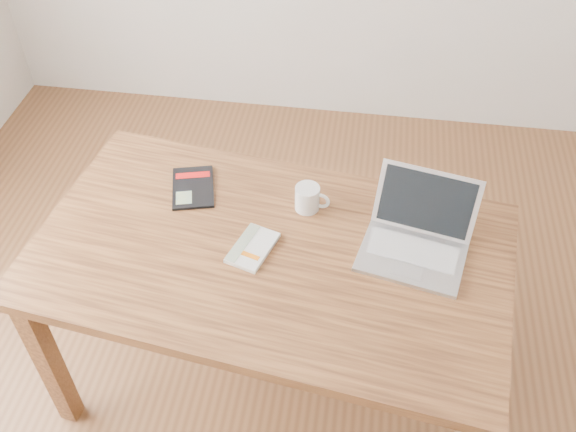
# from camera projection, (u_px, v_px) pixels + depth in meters

# --- Properties ---
(room) EXTENTS (4.04, 4.04, 2.70)m
(room) POSITION_uv_depth(u_px,v_px,m) (291.00, 128.00, 1.50)
(room) COLOR brown
(room) RESTS_ON ground
(desk) EXTENTS (1.62, 1.06, 0.75)m
(desk) POSITION_uv_depth(u_px,v_px,m) (270.00, 268.00, 2.11)
(desk) COLOR #57331A
(desk) RESTS_ON ground
(white_guidebook) EXTENTS (0.16, 0.21, 0.02)m
(white_guidebook) POSITION_uv_depth(u_px,v_px,m) (253.00, 248.00, 2.04)
(white_guidebook) COLOR beige
(white_guidebook) RESTS_ON desk
(black_guidebook) EXTENTS (0.19, 0.24, 0.01)m
(black_guidebook) POSITION_uv_depth(u_px,v_px,m) (193.00, 187.00, 2.25)
(black_guidebook) COLOR black
(black_guidebook) RESTS_ON desk
(laptop) EXTENTS (0.38, 0.37, 0.21)m
(laptop) POSITION_uv_depth(u_px,v_px,m) (417.00, 237.00, 2.02)
(laptop) COLOR silver
(laptop) RESTS_ON desk
(coffee_mug) EXTENTS (0.12, 0.08, 0.09)m
(coffee_mug) POSITION_uv_depth(u_px,v_px,m) (308.00, 198.00, 2.15)
(coffee_mug) COLOR white
(coffee_mug) RESTS_ON desk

